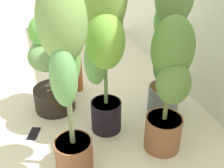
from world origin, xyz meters
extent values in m
plane|color=silver|center=(0.00, 0.00, 0.00)|extent=(8.00, 8.00, 0.00)
cylinder|color=brown|center=(0.27, 0.40, 0.10)|extent=(0.20, 0.20, 0.20)
cylinder|color=#462D1F|center=(0.27, 0.40, 0.19)|extent=(0.19, 0.19, 0.02)
cylinder|color=olive|center=(0.27, 0.40, 0.43)|extent=(0.02, 0.02, 0.46)
ellipsoid|color=#4C7730|center=(0.27, 0.40, 0.61)|extent=(0.29, 0.30, 0.32)
ellipsoid|color=#426A3B|center=(0.21, 0.42, 0.49)|extent=(0.16, 0.15, 0.24)
ellipsoid|color=#527735|center=(0.36, 0.38, 0.47)|extent=(0.23, 0.23, 0.21)
cylinder|color=black|center=(-0.30, -0.11, 0.08)|extent=(0.27, 0.27, 0.16)
cylinder|color=#40311D|center=(-0.30, -0.11, 0.15)|extent=(0.25, 0.25, 0.02)
cylinder|color=#5A8246|center=(-0.30, -0.11, 0.39)|extent=(0.03, 0.03, 0.45)
ellipsoid|color=#59AA43|center=(-0.30, -0.11, 0.56)|extent=(0.30, 0.30, 0.21)
ellipsoid|color=#5B9C50|center=(-0.37, -0.10, 0.44)|extent=(0.25, 0.27, 0.20)
ellipsoid|color=#649352|center=(-0.24, -0.14, 0.42)|extent=(0.31, 0.31, 0.18)
cylinder|color=slate|center=(-0.03, 0.56, 0.10)|extent=(0.20, 0.20, 0.20)
cylinder|color=#483319|center=(-0.03, 0.56, 0.19)|extent=(0.19, 0.19, 0.02)
cylinder|color=#62794C|center=(-0.03, 0.56, 0.53)|extent=(0.02, 0.02, 0.66)
ellipsoid|color=#5E9D48|center=(-0.09, 0.58, 0.61)|extent=(0.24, 0.24, 0.27)
cylinder|color=black|center=(0.02, 0.15, 0.10)|extent=(0.18, 0.18, 0.19)
cylinder|color=#42291D|center=(0.02, 0.15, 0.19)|extent=(0.17, 0.17, 0.02)
cylinder|color=#598244|center=(0.02, 0.15, 0.56)|extent=(0.02, 0.02, 0.72)
ellipsoid|color=olive|center=(-0.06, 0.18, 0.64)|extent=(0.28, 0.28, 0.36)
ellipsoid|color=#70AA39|center=(0.10, 0.13, 0.61)|extent=(0.20, 0.20, 0.30)
ellipsoid|color=#629F4E|center=(0.03, 0.09, 0.48)|extent=(0.19, 0.19, 0.29)
cylinder|color=brown|center=(0.25, -0.10, 0.08)|extent=(0.20, 0.20, 0.16)
cylinder|color=#472B1D|center=(0.25, -0.10, 0.15)|extent=(0.18, 0.18, 0.02)
cylinder|color=#69744C|center=(0.25, -0.10, 0.52)|extent=(0.03, 0.03, 0.71)
ellipsoid|color=#719D4E|center=(0.25, -0.10, 0.79)|extent=(0.22, 0.22, 0.35)
ellipsoid|color=#6BA24D|center=(0.19, -0.08, 0.60)|extent=(0.15, 0.14, 0.31)
ellipsoid|color=#62A057|center=(0.32, -0.12, 0.57)|extent=(0.16, 0.15, 0.28)
cube|color=white|center=(-0.06, -0.29, 0.00)|extent=(0.16, 0.12, 0.01)
cube|color=black|center=(-0.06, -0.29, 0.01)|extent=(0.13, 0.10, 0.00)
cylinder|color=#B5542C|center=(-0.49, 0.09, 0.12)|extent=(0.08, 0.08, 0.25)
cylinder|color=black|center=(-0.49, 0.09, 0.26)|extent=(0.04, 0.04, 0.02)
camera|label=1|loc=(1.35, -0.25, 1.15)|focal=45.52mm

